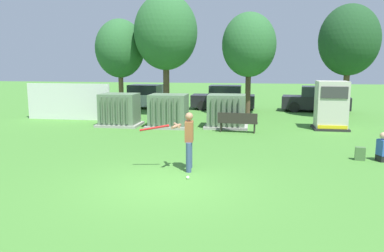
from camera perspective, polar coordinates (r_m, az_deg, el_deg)
ground_plane at (r=10.38m, az=-3.89°, el=-8.62°), size 96.00×96.00×0.00m
fence_panel at (r=22.63m, az=-17.72°, el=3.43°), size 4.80×0.12×2.00m
transformer_west at (r=19.87m, az=-10.62°, el=2.32°), size 2.10×1.70×1.62m
transformer_mid_west at (r=19.13m, az=-3.48°, el=2.19°), size 2.10×1.70×1.62m
transformer_mid_east at (r=19.04m, az=5.10°, el=2.13°), size 2.10×1.70×1.62m
generator_enclosure at (r=19.57m, az=19.79°, el=2.83°), size 1.60×1.40×2.30m
park_bench at (r=17.75m, az=6.72°, el=0.74°), size 1.83×0.55×0.92m
batter at (r=11.49m, az=-0.71°, el=-1.78°), size 1.61×0.72×1.74m
sports_ball at (r=10.82m, az=-0.62°, el=-7.59°), size 0.09×0.09×0.09m
backpack at (r=13.94m, az=23.48°, el=-3.77°), size 0.35×0.30×0.44m
tree_left at (r=24.92m, az=-10.56°, el=11.11°), size 3.04×3.04×5.80m
tree_center_left at (r=23.44m, az=-3.88°, el=13.56°), size 3.72×3.72×7.11m
tree_center_right at (r=23.42m, az=8.38°, el=11.69°), size 3.17×3.17×6.05m
tree_right at (r=23.90m, az=22.10°, el=11.59°), size 3.33×3.33×6.37m
parked_car_leftmost at (r=27.06m, az=-7.07°, el=4.22°), size 4.33×2.20×1.62m
parked_car_left_of_center at (r=26.27m, az=4.68°, el=4.10°), size 4.20×1.92×1.62m
parked_car_right_of_center at (r=26.32m, az=17.83°, el=3.68°), size 4.38×2.32×1.62m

